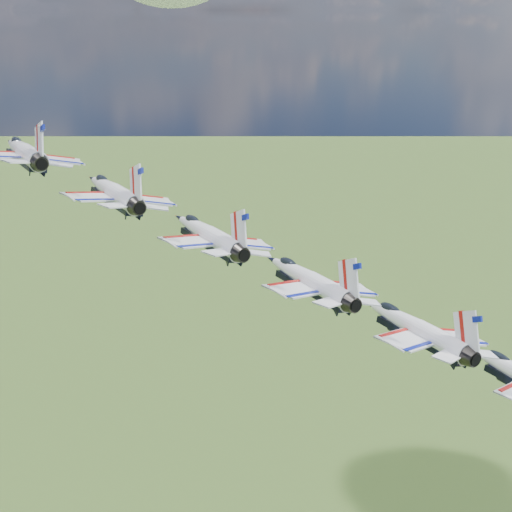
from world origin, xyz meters
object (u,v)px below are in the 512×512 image
jet_2 (207,234)px  jet_3 (307,279)px  jet_0 (23,151)px  jet_1 (112,191)px  jet_4 (414,327)px

jet_2 → jet_3: size_ratio=1.00×
jet_0 → jet_1: bearing=-49.5°
jet_2 → jet_3: (7.04, -7.67, -3.47)m
jet_3 → jet_0: bearing=130.5°
jet_0 → jet_2: 21.95m
jet_0 → jet_2: (14.08, -15.34, -6.93)m
jet_0 → jet_2: bearing=-49.5°
jet_0 → jet_3: 32.92m
jet_3 → jet_4: bearing=-49.5°
jet_1 → jet_2: size_ratio=1.00×
jet_0 → jet_4: size_ratio=1.00×
jet_0 → jet_4: jet_0 is taller
jet_3 → jet_1: bearing=130.5°
jet_0 → jet_1: (7.04, -7.67, -3.47)m
jet_4 → jet_2: bearing=130.5°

